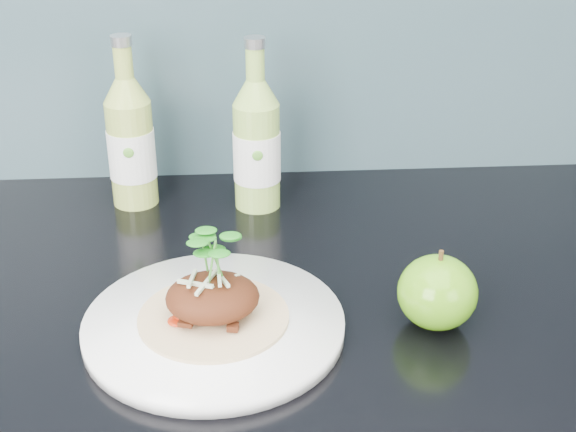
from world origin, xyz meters
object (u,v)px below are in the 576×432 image
cider_bottle_right (257,145)px  green_apple (437,292)px  dinner_plate (214,325)px  cider_bottle_left (131,142)px

cider_bottle_right → green_apple: bearing=-41.5°
dinner_plate → cider_bottle_left: 0.34m
dinner_plate → cider_bottle_left: bearing=109.6°
green_apple → cider_bottle_left: bearing=137.4°
dinner_plate → cider_bottle_left: cider_bottle_left is taller
green_apple → cider_bottle_left: size_ratio=0.44×
dinner_plate → cider_bottle_right: bearing=79.4°
green_apple → cider_bottle_right: 0.34m
dinner_plate → cider_bottle_left: (-0.11, 0.31, 0.08)m
green_apple → cider_bottle_left: 0.46m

